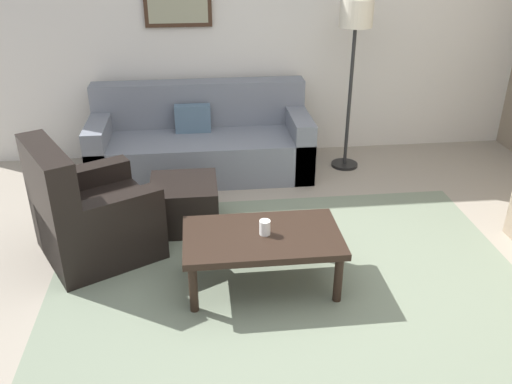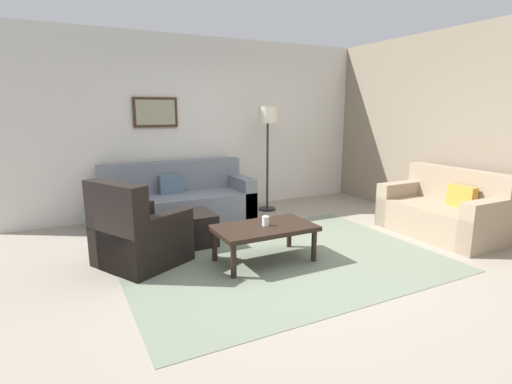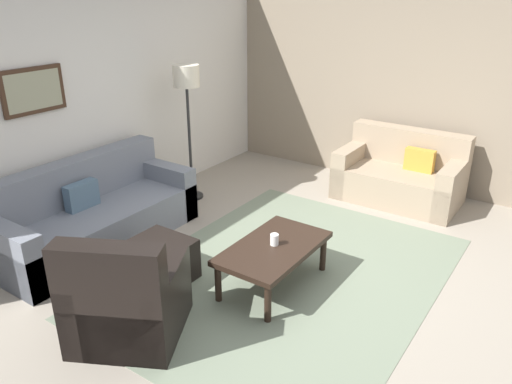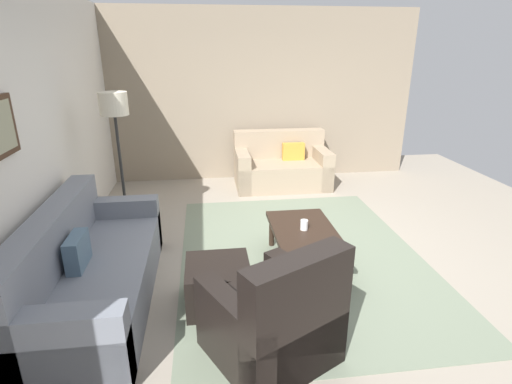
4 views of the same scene
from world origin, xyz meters
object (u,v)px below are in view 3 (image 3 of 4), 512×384
couch_loveseat (401,176)px  coffee_table (274,251)px  armchair_leather (126,305)px  framed_artwork (33,91)px  ottoman (159,262)px  cup (274,240)px  lamp_standing (187,90)px  couch_main (91,216)px

couch_loveseat → coffee_table: couch_loveseat is taller
couch_loveseat → armchair_leather: (-3.94, 0.79, 0.01)m
framed_artwork → ottoman: bearing=-90.2°
couch_loveseat → ottoman: couch_loveseat is taller
ottoman → framed_artwork: size_ratio=0.83×
framed_artwork → couch_loveseat: bearing=-40.7°
cup → lamp_standing: size_ratio=0.06×
ottoman → framed_artwork: bearing=89.8°
lamp_standing → cup: bearing=-119.4°
couch_main → cup: 2.12m
couch_main → framed_artwork: 1.40m
armchair_leather → coffee_table: 1.39m
ottoman → coffee_table: 1.08m
coffee_table → lamp_standing: size_ratio=0.64×
coffee_table → couch_loveseat: bearing=-5.6°
armchair_leather → ottoman: (0.73, 0.39, -0.11)m
framed_artwork → cup: bearing=-77.1°
cup → lamp_standing: lamp_standing is taller
cup → armchair_leather: bearing=158.0°
cup → framed_artwork: size_ratio=0.16×
armchair_leather → lamp_standing: 3.03m
couch_main → coffee_table: couch_main is taller
framed_artwork → coffee_table: bearing=-77.6°
armchair_leather → framed_artwork: 2.47m
ottoman → lamp_standing: (1.69, 1.07, 1.21)m
couch_main → armchair_leather: (-0.90, -1.55, 0.01)m
coffee_table → cup: (0.02, 0.01, 0.10)m
couch_main → armchair_leather: armchair_leather is taller
couch_loveseat → ottoman: size_ratio=2.70×
cup → couch_loveseat: bearing=-5.8°
coffee_table → cup: bearing=15.4°
lamp_standing → framed_artwork: size_ratio=2.55×
couch_loveseat → coffee_table: (-2.65, 0.26, 0.06)m
coffee_table → lamp_standing: (1.13, 1.99, 1.05)m
ottoman → lamp_standing: bearing=32.4°
armchair_leather → couch_main: bearing=59.8°
couch_main → coffee_table: 2.12m
couch_main → cup: size_ratio=20.91×
couch_main → framed_artwork: size_ratio=3.27×
couch_loveseat → framed_artwork: (-3.20, 2.75, 1.32)m
couch_main → armchair_leather: 1.79m
armchair_leather → lamp_standing: lamp_standing is taller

